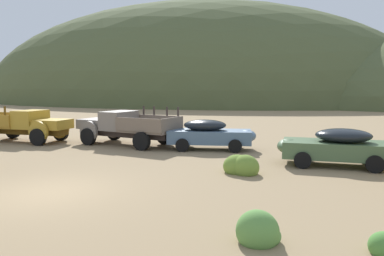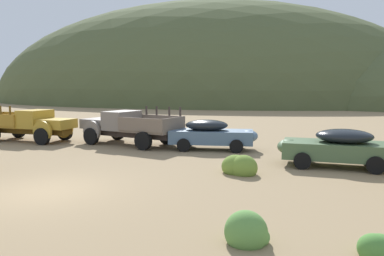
{
  "view_description": "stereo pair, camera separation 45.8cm",
  "coord_description": "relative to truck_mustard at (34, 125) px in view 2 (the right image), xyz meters",
  "views": [
    {
      "loc": [
        7.53,
        -9.32,
        3.26
      ],
      "look_at": [
        2.8,
        6.07,
        1.46
      ],
      "focal_mm": 34.52,
      "sensor_mm": 36.0,
      "label": 1
    },
    {
      "loc": [
        7.96,
        -9.18,
        3.26
      ],
      "look_at": [
        2.8,
        6.07,
        1.46
      ],
      "focal_mm": 34.52,
      "sensor_mm": 36.0,
      "label": 2
    }
  ],
  "objects": [
    {
      "name": "truck_mustard",
      "position": [
        0.0,
        0.0,
        0.0
      ],
      "size": [
        5.86,
        2.31,
        2.16
      ],
      "rotation": [
        0.0,
        0.0,
        0.0
      ],
      "color": "#593D12",
      "rests_on": "ground"
    },
    {
      "name": "ground_plane",
      "position": [
        8.04,
        -8.59,
        -0.99
      ],
      "size": [
        300.0,
        300.0,
        0.0
      ],
      "primitive_type": "plane",
      "color": "#937A56"
    },
    {
      "name": "car_weathered_green",
      "position": [
        16.72,
        -1.79,
        -0.18
      ],
      "size": [
        4.53,
        2.11,
        1.57
      ],
      "rotation": [
        0.0,
        0.0,
        3.15
      ],
      "color": "#47603D",
      "rests_on": "ground"
    },
    {
      "name": "car_chalk_blue",
      "position": [
        10.98,
        0.61,
        -0.18
      ],
      "size": [
        4.72,
        2.47,
        1.57
      ],
      "rotation": [
        0.0,
        0.0,
        0.18
      ],
      "color": "slate",
      "rests_on": "ground"
    },
    {
      "name": "bush_lone_scrub",
      "position": [
        17.21,
        -10.16,
        -0.84
      ],
      "size": [
        0.72,
        0.64,
        0.58
      ],
      "color": "#4C8438",
      "rests_on": "ground"
    },
    {
      "name": "bush_near_barrel",
      "position": [
        13.35,
        -4.21,
        -0.74
      ],
      "size": [
        1.4,
        1.13,
        0.95
      ],
      "color": "olive",
      "rests_on": "ground"
    },
    {
      "name": "truck_primer_gray",
      "position": [
        5.58,
        0.8,
        0.01
      ],
      "size": [
        6.3,
        3.35,
        2.16
      ],
      "rotation": [
        0.0,
        0.0,
        2.95
      ],
      "color": "#3D322D",
      "rests_on": "ground"
    },
    {
      "name": "hill_center",
      "position": [
        -9.0,
        58.38,
        -0.99
      ],
      "size": [
        95.61,
        54.54,
        41.34
      ],
      "primitive_type": "ellipsoid",
      "color": "#4C5633",
      "rests_on": "ground"
    },
    {
      "name": "bush_between_trucks",
      "position": [
        14.74,
        -10.36,
        -0.79
      ],
      "size": [
        0.95,
        0.82,
        0.91
      ],
      "color": "#5B8E42",
      "rests_on": "ground"
    }
  ]
}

